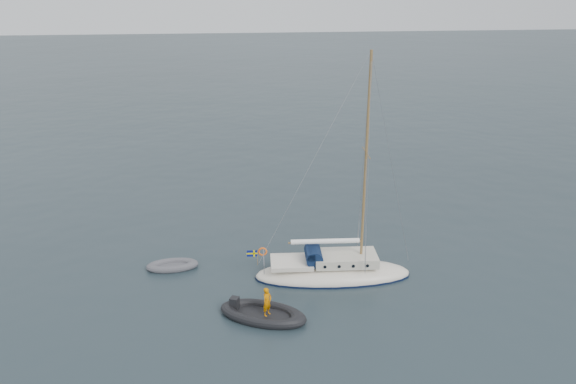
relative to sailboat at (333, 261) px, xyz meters
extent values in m
plane|color=black|center=(0.24, 2.78, -0.94)|extent=(300.00, 300.00, 0.00)
ellipsoid|color=beige|center=(0.00, 0.00, -0.80)|extent=(8.30, 2.58, 1.38)
cube|color=beige|center=(0.64, 0.00, 0.15)|extent=(3.32, 1.75, 0.51)
cube|color=beige|center=(-2.22, 0.00, 0.00)|extent=(2.21, 1.75, 0.23)
cylinder|color=#0D1B38|center=(-1.06, 0.00, 0.40)|extent=(0.89, 1.52, 0.89)
cube|color=#0D1B38|center=(-1.25, 0.00, 0.58)|extent=(0.42, 1.52, 0.37)
cylinder|color=olive|center=(1.47, 0.00, 5.42)|extent=(0.14, 0.14, 11.07)
cylinder|color=olive|center=(1.47, 0.00, 5.98)|extent=(0.05, 2.03, 0.05)
cylinder|color=olive|center=(-0.46, 0.00, 1.13)|extent=(3.87, 0.09, 0.09)
cylinder|color=white|center=(-0.46, 0.00, 1.18)|extent=(3.60, 0.26, 0.26)
cylinder|color=#97979F|center=(-3.69, 0.00, 0.40)|extent=(0.04, 2.03, 0.04)
torus|color=orange|center=(-3.74, 0.55, 0.40)|extent=(0.50, 0.09, 0.50)
cylinder|color=olive|center=(-4.02, 0.00, 0.30)|extent=(0.03, 0.03, 0.83)
cube|color=navy|center=(-4.29, 0.00, 0.58)|extent=(0.55, 0.02, 0.35)
cube|color=#DDCE00|center=(-4.29, 0.00, 0.58)|extent=(0.57, 0.03, 0.08)
cube|color=#DDCE00|center=(-4.19, 0.00, 0.58)|extent=(0.08, 0.03, 0.37)
cylinder|color=black|center=(-0.56, 0.89, 0.15)|extent=(0.17, 0.06, 0.17)
cylinder|color=black|center=(-0.56, -0.89, 0.15)|extent=(0.17, 0.06, 0.17)
cylinder|color=black|center=(0.18, 0.89, 0.15)|extent=(0.17, 0.06, 0.17)
cylinder|color=black|center=(0.18, -0.89, 0.15)|extent=(0.17, 0.06, 0.17)
cylinder|color=black|center=(0.92, 0.89, 0.15)|extent=(0.17, 0.06, 0.17)
cylinder|color=black|center=(0.92, -0.89, 0.15)|extent=(0.17, 0.06, 0.17)
cylinder|color=black|center=(1.66, 0.89, 0.15)|extent=(0.17, 0.06, 0.17)
cylinder|color=black|center=(1.66, -0.89, 0.15)|extent=(0.17, 0.06, 0.17)
cube|color=#55545A|center=(-8.60, 2.04, -0.82)|extent=(1.73, 0.71, 0.10)
cube|color=black|center=(-4.05, -3.43, -0.79)|extent=(2.65, 1.10, 0.13)
cube|color=black|center=(-5.49, -3.43, -0.45)|extent=(0.39, 0.39, 0.66)
imported|color=#CF7100|center=(-3.83, -3.43, -0.03)|extent=(0.49, 0.60, 1.42)
camera|label=1|loc=(-5.75, -26.05, 13.92)|focal=35.00mm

